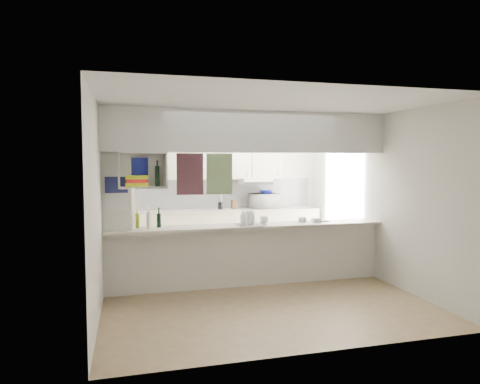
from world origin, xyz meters
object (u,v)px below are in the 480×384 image
object	(u,v)px
microwave	(264,201)
dish_rack	(250,219)
bowl	(266,192)
wine_bottles	(143,220)

from	to	relation	value
microwave	dish_rack	world-z (taller)	microwave
microwave	dish_rack	distance (m)	2.37
microwave	bowl	size ratio (longest dim) A/B	2.01
microwave	wine_bottles	xyz separation A→B (m)	(-2.49, -2.11, -0.04)
dish_rack	wine_bottles	size ratio (longest dim) A/B	0.89
bowl	wine_bottles	size ratio (longest dim) A/B	0.52
dish_rack	bowl	bearing A→B (deg)	61.63
bowl	microwave	bearing A→B (deg)	118.10
microwave	wine_bottles	world-z (taller)	wine_bottles
microwave	wine_bottles	bearing A→B (deg)	28.43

